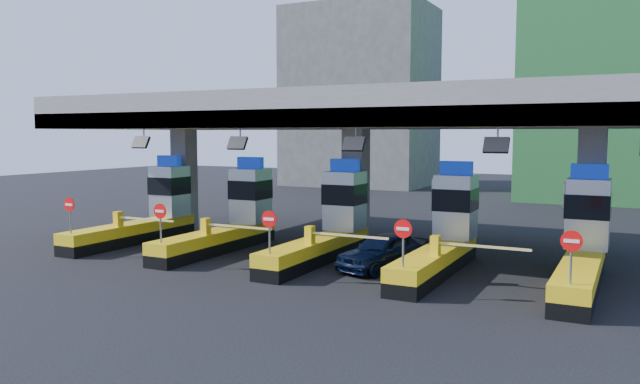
% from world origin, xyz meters
% --- Properties ---
extents(ground, '(120.00, 120.00, 0.00)m').
position_xyz_m(ground, '(0.00, 0.00, 0.00)').
color(ground, black).
rests_on(ground, ground).
extents(toll_canopy, '(28.00, 12.09, 7.00)m').
position_xyz_m(toll_canopy, '(0.00, 2.87, 6.13)').
color(toll_canopy, slate).
rests_on(toll_canopy, ground).
extents(toll_lane_far_left, '(4.43, 8.00, 4.16)m').
position_xyz_m(toll_lane_far_left, '(-10.00, 0.28, 1.40)').
color(toll_lane_far_left, black).
rests_on(toll_lane_far_left, ground).
extents(toll_lane_left, '(4.43, 8.00, 4.16)m').
position_xyz_m(toll_lane_left, '(-5.00, 0.28, 1.40)').
color(toll_lane_left, black).
rests_on(toll_lane_left, ground).
extents(toll_lane_center, '(4.43, 8.00, 4.16)m').
position_xyz_m(toll_lane_center, '(0.00, 0.28, 1.40)').
color(toll_lane_center, black).
rests_on(toll_lane_center, ground).
extents(toll_lane_right, '(4.43, 8.00, 4.16)m').
position_xyz_m(toll_lane_right, '(5.00, 0.28, 1.40)').
color(toll_lane_right, black).
rests_on(toll_lane_right, ground).
extents(toll_lane_far_right, '(4.43, 8.00, 4.16)m').
position_xyz_m(toll_lane_far_right, '(10.00, 0.28, 1.40)').
color(toll_lane_far_right, black).
rests_on(toll_lane_far_right, ground).
extents(bg_building_concrete, '(14.00, 10.00, 18.00)m').
position_xyz_m(bg_building_concrete, '(-14.00, 36.00, 9.00)').
color(bg_building_concrete, '#4C4C49').
rests_on(bg_building_concrete, ground).
extents(van, '(3.05, 4.57, 1.45)m').
position_xyz_m(van, '(2.94, -0.93, 0.72)').
color(van, black).
rests_on(van, ground).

